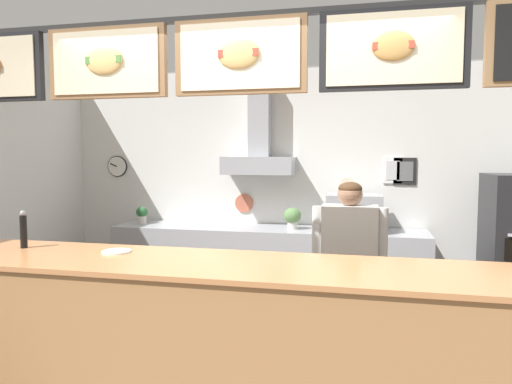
# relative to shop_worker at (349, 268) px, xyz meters

# --- Properties ---
(back_wall_assembly) EXTENTS (5.60, 2.66, 2.72)m
(back_wall_assembly) POSITION_rel_shop_worker_xyz_m (-0.70, 1.47, 0.64)
(back_wall_assembly) COLOR gray
(back_wall_assembly) RESTS_ON ground_plane
(service_counter) EXTENTS (4.92, 0.74, 1.09)m
(service_counter) POSITION_rel_shop_worker_xyz_m (-0.68, -1.21, -0.26)
(service_counter) COLOR #B77F4C
(service_counter) RESTS_ON ground_plane
(back_prep_counter) EXTENTS (3.47, 0.63, 0.91)m
(back_prep_counter) POSITION_rel_shop_worker_xyz_m (-0.93, 1.24, -0.36)
(back_prep_counter) COLOR #A3A5AD
(back_prep_counter) RESTS_ON ground_plane
(shop_worker) EXTENTS (0.60, 0.23, 1.50)m
(shop_worker) POSITION_rel_shop_worker_xyz_m (0.00, 0.00, 0.00)
(shop_worker) COLOR #232328
(shop_worker) RESTS_ON ground_plane
(espresso_machine) EXTENTS (0.57, 0.53, 0.39)m
(espresso_machine) POSITION_rel_shop_worker_xyz_m (0.02, 1.22, 0.30)
(espresso_machine) COLOR #A3A5AD
(espresso_machine) RESTS_ON back_prep_counter
(potted_rosemary) EXTENTS (0.14, 0.14, 0.20)m
(potted_rosemary) POSITION_rel_shop_worker_xyz_m (-2.43, 1.23, 0.22)
(potted_rosemary) COLOR beige
(potted_rosemary) RESTS_ON back_prep_counter
(potted_thyme) EXTENTS (0.19, 0.19, 0.24)m
(potted_thyme) POSITION_rel_shop_worker_xyz_m (-0.64, 1.21, 0.24)
(potted_thyme) COLOR beige
(potted_thyme) RESTS_ON back_prep_counter
(condiment_plate) EXTENTS (0.19, 0.19, 0.01)m
(condiment_plate) POSITION_rel_shop_worker_xyz_m (-1.45, -1.10, 0.29)
(condiment_plate) COLOR white
(condiment_plate) RESTS_ON service_counter
(pepper_grinder) EXTENTS (0.04, 0.04, 0.26)m
(pepper_grinder) POSITION_rel_shop_worker_xyz_m (-2.14, -1.10, 0.41)
(pepper_grinder) COLOR black
(pepper_grinder) RESTS_ON service_counter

